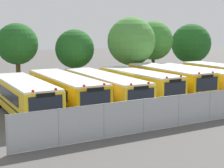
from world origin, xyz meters
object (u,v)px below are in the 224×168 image
(school_bus_3, at_px, (138,84))
(tree_4, at_px, (154,40))
(school_bus_1, at_px, (65,91))
(school_bus_6, at_px, (222,77))
(tree_1, at_px, (18,44))
(school_bus_0, at_px, (24,96))
(tree_2, at_px, (73,49))
(school_bus_5, at_px, (194,79))
(school_bus_2, at_px, (103,88))
(tree_5, at_px, (192,43))
(tree_3, at_px, (133,41))
(school_bus_4, at_px, (168,81))

(school_bus_3, xyz_separation_m, tree_4, (7.73, 8.59, 3.41))
(school_bus_1, bearing_deg, school_bus_6, 179.50)
(tree_4, bearing_deg, tree_1, 176.68)
(school_bus_0, xyz_separation_m, tree_2, (7.47, 8.91, 2.64))
(school_bus_6, height_order, tree_1, tree_1)
(school_bus_5, distance_m, tree_2, 12.44)
(school_bus_2, distance_m, tree_1, 10.88)
(school_bus_6, relative_size, tree_5, 1.43)
(school_bus_3, xyz_separation_m, tree_2, (-2.27, 8.75, 2.60))
(tree_2, distance_m, tree_5, 16.89)
(school_bus_0, xyz_separation_m, school_bus_1, (3.18, 0.27, 0.05))
(tree_5, bearing_deg, school_bus_1, -155.38)
(tree_2, bearing_deg, school_bus_1, -116.37)
(school_bus_3, relative_size, tree_3, 1.33)
(tree_3, bearing_deg, school_bus_2, -136.18)
(tree_1, bearing_deg, school_bus_5, -33.08)
(school_bus_0, height_order, tree_4, tree_4)
(tree_2, xyz_separation_m, tree_3, (5.95, -1.93, 0.87))
(school_bus_0, distance_m, tree_2, 11.92)
(school_bus_3, xyz_separation_m, tree_1, (-7.72, 9.49, 3.26))
(school_bus_5, bearing_deg, school_bus_3, 0.98)
(school_bus_0, relative_size, school_bus_2, 0.86)
(school_bus_5, relative_size, tree_5, 1.57)
(school_bus_6, relative_size, tree_4, 1.38)
(tree_1, bearing_deg, school_bus_1, -82.92)
(school_bus_3, xyz_separation_m, tree_3, (3.68, 6.82, 3.46))
(school_bus_1, bearing_deg, tree_3, -146.42)
(tree_3, height_order, tree_4, tree_3)
(school_bus_1, distance_m, school_bus_5, 13.00)
(school_bus_2, xyz_separation_m, school_bus_6, (13.07, -0.24, 0.07))
(tree_3, relative_size, tree_5, 1.08)
(school_bus_6, height_order, tree_5, tree_5)
(tree_4, bearing_deg, school_bus_6, -76.93)
(school_bus_5, height_order, school_bus_6, school_bus_6)
(school_bus_1, height_order, school_bus_2, school_bus_1)
(school_bus_0, height_order, school_bus_6, school_bus_6)
(tree_1, xyz_separation_m, tree_5, (22.30, 0.30, -0.28))
(school_bus_0, distance_m, tree_5, 26.45)
(school_bus_0, bearing_deg, tree_5, -157.79)
(school_bus_3, height_order, school_bus_4, school_bus_4)
(school_bus_1, bearing_deg, school_bus_3, 179.39)
(school_bus_0, height_order, school_bus_2, school_bus_0)
(school_bus_0, distance_m, school_bus_5, 16.18)
(tree_3, bearing_deg, school_bus_0, -152.51)
(tree_4, bearing_deg, school_bus_2, -142.46)
(school_bus_4, bearing_deg, school_bus_3, 4.25)
(school_bus_2, bearing_deg, school_bus_1, 1.41)
(school_bus_5, xyz_separation_m, tree_2, (-8.71, 8.49, 2.63))
(school_bus_1, relative_size, school_bus_2, 0.93)
(school_bus_6, distance_m, tree_1, 20.21)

